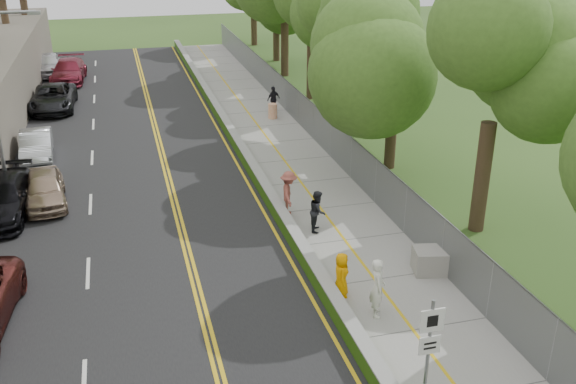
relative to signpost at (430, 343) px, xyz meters
name	(u,v)px	position (x,y,z in m)	size (l,w,h in m)	color
ground	(343,343)	(-1.05, 3.02, -1.96)	(140.00, 140.00, 0.00)	#33511E
road	(131,176)	(-6.45, 18.02, -1.94)	(11.20, 66.00, 0.04)	black
sidewalk	(291,160)	(1.50, 18.02, -1.94)	(4.20, 66.00, 0.05)	gray
jersey_barrier	(247,159)	(-0.80, 18.02, -1.66)	(0.42, 66.00, 0.60)	#60E013
chainlink_fence	(331,139)	(3.60, 18.02, -0.96)	(0.04, 66.00, 2.00)	slate
trees_fenceside	(381,16)	(5.95, 18.02, 5.04)	(7.00, 66.00, 14.00)	#4F7C2B
signpost	(430,343)	(0.00, 0.00, 0.00)	(0.62, 0.09, 3.10)	gray
construction_barrel	(273,111)	(2.35, 25.40, -1.46)	(0.55, 0.55, 0.90)	orange
concrete_block	(432,261)	(3.25, 6.02, -1.49)	(1.27, 0.95, 0.85)	gray
car_3	(2,198)	(-11.65, 14.78, -1.16)	(2.14, 5.27, 1.53)	black
car_4	(45,189)	(-10.05, 15.53, -1.22)	(1.66, 4.12, 1.41)	tan
car_5	(36,146)	(-10.89, 21.57, -1.21)	(1.50, 4.30, 1.42)	#B2B6B9
car_6	(53,98)	(-10.66, 30.95, -1.15)	(2.58, 5.59, 1.55)	black
car_7	(69,71)	(-10.05, 38.63, -1.11)	(2.29, 5.63, 1.63)	maroon
car_8	(48,64)	(-11.65, 41.36, -1.09)	(1.97, 4.90, 1.67)	silver
painter_0	(341,275)	(-0.30, 5.38, -1.15)	(0.74, 0.48, 1.52)	#ED9501
painter_1	(378,288)	(0.40, 4.07, -0.96)	(0.70, 0.46, 1.91)	white
painter_2	(318,211)	(0.40, 10.11, -1.09)	(0.80, 0.62, 1.65)	black
painter_3	(289,193)	(-0.30, 11.82, -0.98)	(1.21, 0.69, 1.87)	#9C4C41
person_far	(274,99)	(2.76, 26.81, -1.10)	(0.95, 0.39, 1.62)	black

